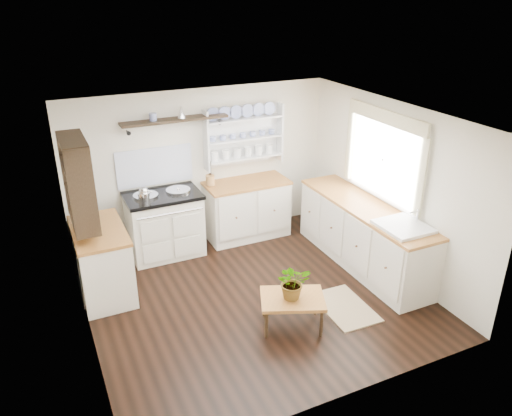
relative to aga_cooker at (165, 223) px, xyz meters
name	(u,v)px	position (x,y,z in m)	size (l,w,h in m)	color
floor	(255,296)	(0.71, -1.57, -0.48)	(4.00, 3.80, 0.01)	black
wall_back	(202,166)	(0.71, 0.33, 0.67)	(4.00, 0.02, 2.30)	beige
wall_right	(391,187)	(2.71, -1.57, 0.67)	(0.02, 3.80, 2.30)	beige
wall_left	(78,248)	(-1.29, -1.57, 0.67)	(0.02, 3.80, 2.30)	beige
ceiling	(255,118)	(0.71, -1.57, 1.82)	(4.00, 3.80, 0.01)	white
window	(384,155)	(2.66, -1.42, 1.09)	(0.08, 1.55, 1.22)	white
aga_cooker	(165,223)	(0.00, 0.00, 0.00)	(1.05, 0.73, 0.97)	beige
back_cabinets	(247,208)	(1.31, 0.03, -0.02)	(1.27, 0.63, 0.90)	beige
right_cabinets	(363,235)	(2.41, -1.47, -0.02)	(0.62, 2.43, 0.90)	beige
belfast_sink	(402,235)	(2.41, -2.22, 0.32)	(0.55, 0.60, 0.45)	white
left_cabinets	(102,260)	(-0.99, -0.67, -0.02)	(0.62, 1.13, 0.90)	beige
plate_rack	(242,135)	(1.36, 0.29, 1.08)	(1.20, 0.22, 0.90)	white
high_shelf	(175,120)	(0.31, 0.21, 1.43)	(1.50, 0.29, 0.16)	black
left_shelving	(78,181)	(-1.13, -0.67, 1.07)	(0.28, 0.80, 1.05)	black
kettle	(144,194)	(-0.28, -0.12, 0.55)	(0.16, 0.16, 0.20)	silver
utensil_crock	(210,180)	(0.76, 0.11, 0.51)	(0.13, 0.13, 0.15)	#AD773F
center_table	(292,301)	(0.84, -2.30, -0.14)	(0.86, 0.75, 0.39)	brown
potted_plant	(293,282)	(0.84, -2.30, 0.12)	(0.37, 0.32, 0.42)	#3F7233
floor_rug	(345,307)	(1.60, -2.27, -0.47)	(0.55, 0.85, 0.02)	#9B765A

